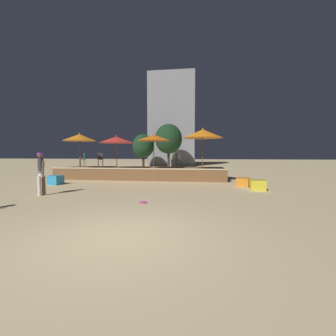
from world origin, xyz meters
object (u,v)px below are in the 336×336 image
object	(u,v)px
patio_umbrella_0	(154,138)
bistro_chair_2	(100,158)
cube_seat_2	(56,180)
bistro_chair_3	(179,158)
patio_umbrella_2	(80,138)
bistro_chair_0	(84,158)
patio_umbrella_3	(116,140)
cube_seat_0	(243,182)
patio_umbrella_1	(203,134)
person_1	(41,172)
background_tree_1	(143,146)
background_tree_0	(169,139)
frisbee_disc	(143,203)
bistro_chair_1	(176,159)
cube_seat_1	(258,185)

from	to	relation	value
patio_umbrella_0	bistro_chair_2	world-z (taller)	patio_umbrella_0
cube_seat_2	bistro_chair_3	world-z (taller)	bistro_chair_3
patio_umbrella_2	bistro_chair_0	distance (m)	2.06
patio_umbrella_3	bistro_chair_0	distance (m)	3.45
patio_umbrella_3	cube_seat_0	distance (m)	7.77
patio_umbrella_1	cube_seat_2	xyz separation A→B (m)	(-7.78, -2.11, -2.54)
patio_umbrella_0	cube_seat_2	xyz separation A→B (m)	(-4.84, -2.46, -2.36)
patio_umbrella_1	bistro_chair_0	bearing A→B (deg)	168.96
cube_seat_0	person_1	world-z (taller)	person_1
person_1	background_tree_1	world-z (taller)	background_tree_1
background_tree_0	person_1	bearing A→B (deg)	-98.80
patio_umbrella_2	cube_seat_2	distance (m)	3.28
patio_umbrella_3	person_1	distance (m)	5.60
patio_umbrella_0	bistro_chair_0	bearing A→B (deg)	166.60
cube_seat_2	bistro_chair_0	distance (m)	3.88
bistro_chair_0	patio_umbrella_2	bearing A→B (deg)	-21.78
frisbee_disc	background_tree_0	world-z (taller)	background_tree_0
cube_seat_0	patio_umbrella_3	bearing A→B (deg)	167.16
cube_seat_0	bistro_chair_0	distance (m)	10.68
patio_umbrella_0	person_1	bearing A→B (deg)	-122.29
bistro_chair_2	cube_seat_2	bearing A→B (deg)	-128.86
person_1	bistro_chair_1	bearing A→B (deg)	168.42
bistro_chair_2	bistro_chair_0	bearing A→B (deg)	169.83
patio_umbrella_0	cube_seat_0	bearing A→B (deg)	-19.93
bistro_chair_0	frisbee_disc	world-z (taller)	bistro_chair_0
bistro_chair_1	bistro_chair_3	distance (m)	1.36
patio_umbrella_1	patio_umbrella_2	bearing A→B (deg)	179.09
bistro_chair_1	bistro_chair_2	size ratio (longest dim) A/B	1.00
patio_umbrella_2	cube_seat_0	world-z (taller)	patio_umbrella_2
patio_umbrella_1	bistro_chair_0	world-z (taller)	patio_umbrella_1
patio_umbrella_3	bistro_chair_3	xyz separation A→B (m)	(3.66, 2.17, -1.16)
bistro_chair_0	patio_umbrella_1	bearing A→B (deg)	36.17
background_tree_0	background_tree_1	bearing A→B (deg)	174.21
bistro_chair_1	background_tree_1	world-z (taller)	background_tree_1
patio_umbrella_2	patio_umbrella_3	world-z (taller)	patio_umbrella_2
frisbee_disc	patio_umbrella_1	bearing A→B (deg)	70.74
background_tree_1	patio_umbrella_0	bearing A→B (deg)	-73.12
patio_umbrella_1	cube_seat_0	bearing A→B (deg)	-35.78
patio_umbrella_1	background_tree_1	size ratio (longest dim) A/B	0.80
patio_umbrella_3	background_tree_1	world-z (taller)	background_tree_1
cube_seat_2	bistro_chair_2	size ratio (longest dim) A/B	0.74
patio_umbrella_3	background_tree_0	bearing A→B (deg)	82.58
patio_umbrella_0	person_1	size ratio (longest dim) A/B	1.70
patio_umbrella_1	bistro_chair_0	distance (m)	8.46
cube_seat_1	background_tree_0	xyz separation A→B (m)	(-6.09, 14.98, 3.06)
person_1	background_tree_0	xyz separation A→B (m)	(2.70, 17.46, 2.35)
person_1	bistro_chair_3	world-z (taller)	same
patio_umbrella_1	cube_seat_1	bearing A→B (deg)	-46.65
patio_umbrella_3	background_tree_0	xyz separation A→B (m)	(1.59, 12.19, 0.80)
patio_umbrella_2	bistro_chair_3	xyz separation A→B (m)	(6.02, 2.25, -1.31)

